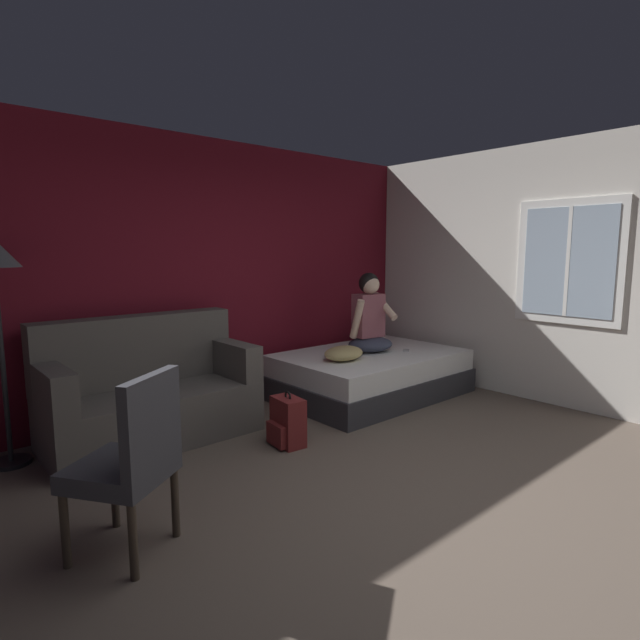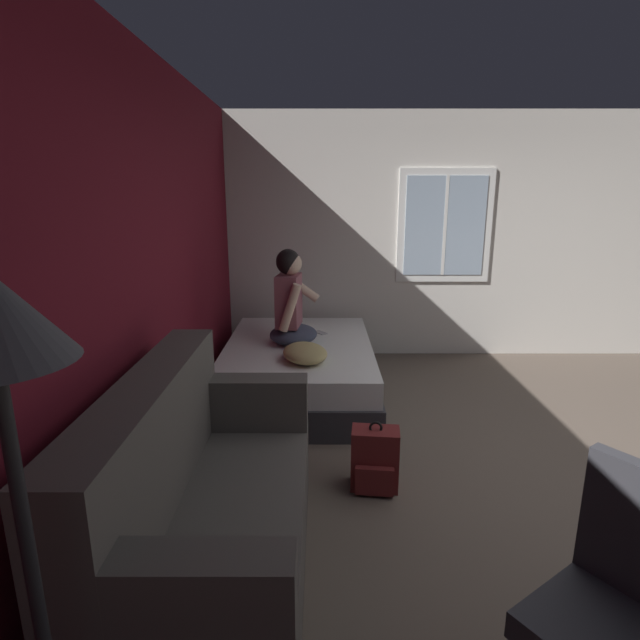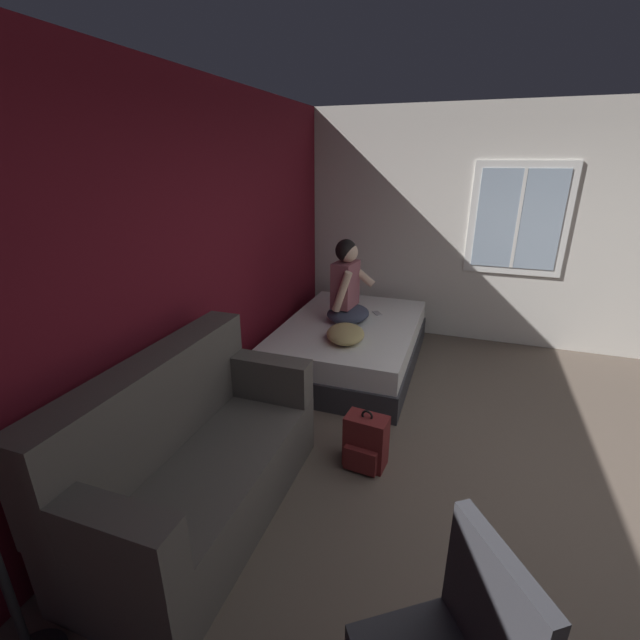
{
  "view_description": "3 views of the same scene",
  "coord_description": "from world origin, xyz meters",
  "px_view_note": "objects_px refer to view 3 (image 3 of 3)",
  "views": [
    {
      "loc": [
        -2.39,
        -1.72,
        1.6
      ],
      "look_at": [
        0.58,
        1.66,
        0.97
      ],
      "focal_mm": 28.0,
      "sensor_mm": 36.0,
      "label": 1
    },
    {
      "loc": [
        -2.84,
        1.78,
        1.85
      ],
      "look_at": [
        0.55,
        1.78,
        0.98
      ],
      "focal_mm": 28.0,
      "sensor_mm": 36.0,
      "label": 2
    },
    {
      "loc": [
        -2.53,
        0.89,
        2.12
      ],
      "look_at": [
        0.35,
        1.9,
        0.96
      ],
      "focal_mm": 24.0,
      "sensor_mm": 36.0,
      "label": 3
    }
  ],
  "objects_px": {
    "backpack": "(365,443)",
    "cell_phone": "(377,313)",
    "bed": "(350,343)",
    "couch": "(192,460)",
    "throw_pillow": "(346,334)",
    "person_seated": "(347,289)"
  },
  "relations": [
    {
      "from": "backpack",
      "to": "cell_phone",
      "type": "height_order",
      "value": "cell_phone"
    },
    {
      "from": "bed",
      "to": "couch",
      "type": "xyz_separation_m",
      "value": [
        -2.36,
        0.35,
        0.16
      ]
    },
    {
      "from": "backpack",
      "to": "throw_pillow",
      "type": "relative_size",
      "value": 0.95
    },
    {
      "from": "bed",
      "to": "couch",
      "type": "height_order",
      "value": "couch"
    },
    {
      "from": "cell_phone",
      "to": "bed",
      "type": "bearing_deg",
      "value": 23.77
    },
    {
      "from": "bed",
      "to": "backpack",
      "type": "height_order",
      "value": "bed"
    },
    {
      "from": "bed",
      "to": "throw_pillow",
      "type": "relative_size",
      "value": 4.26
    },
    {
      "from": "person_seated",
      "to": "backpack",
      "type": "distance_m",
      "value": 1.86
    },
    {
      "from": "couch",
      "to": "throw_pillow",
      "type": "relative_size",
      "value": 3.55
    },
    {
      "from": "bed",
      "to": "couch",
      "type": "distance_m",
      "value": 2.4
    },
    {
      "from": "bed",
      "to": "backpack",
      "type": "relative_size",
      "value": 4.47
    },
    {
      "from": "bed",
      "to": "couch",
      "type": "bearing_deg",
      "value": 171.49
    },
    {
      "from": "backpack",
      "to": "cell_phone",
      "type": "xyz_separation_m",
      "value": [
        1.95,
        0.34,
        0.29
      ]
    },
    {
      "from": "throw_pillow",
      "to": "couch",
      "type": "bearing_deg",
      "value": 167.17
    },
    {
      "from": "bed",
      "to": "couch",
      "type": "relative_size",
      "value": 1.2
    },
    {
      "from": "bed",
      "to": "person_seated",
      "type": "height_order",
      "value": "person_seated"
    },
    {
      "from": "couch",
      "to": "person_seated",
      "type": "xyz_separation_m",
      "value": [
        2.42,
        -0.29,
        0.44
      ]
    },
    {
      "from": "couch",
      "to": "backpack",
      "type": "distance_m",
      "value": 1.21
    },
    {
      "from": "bed",
      "to": "cell_phone",
      "type": "distance_m",
      "value": 0.49
    },
    {
      "from": "bed",
      "to": "person_seated",
      "type": "xyz_separation_m",
      "value": [
        0.05,
        0.07,
        0.6
      ]
    },
    {
      "from": "person_seated",
      "to": "backpack",
      "type": "relative_size",
      "value": 1.91
    },
    {
      "from": "bed",
      "to": "cell_phone",
      "type": "bearing_deg",
      "value": -29.31
    }
  ]
}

